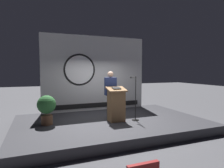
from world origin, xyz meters
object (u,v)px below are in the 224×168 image
microphone_stand (135,105)px  potted_plant (47,107)px  podium (116,104)px  speaker_person (111,94)px

microphone_stand → potted_plant: bearing=169.8°
podium → speaker_person: speaker_person is taller
podium → speaker_person: bearing=93.2°
speaker_person → potted_plant: speaker_person is taller
speaker_person → potted_plant: (-2.21, -0.06, -0.30)m
microphone_stand → speaker_person: bearing=140.0°
speaker_person → microphone_stand: bearing=-40.0°
podium → potted_plant: 2.28m
podium → microphone_stand: size_ratio=0.77×
potted_plant → microphone_stand: bearing=-10.2°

